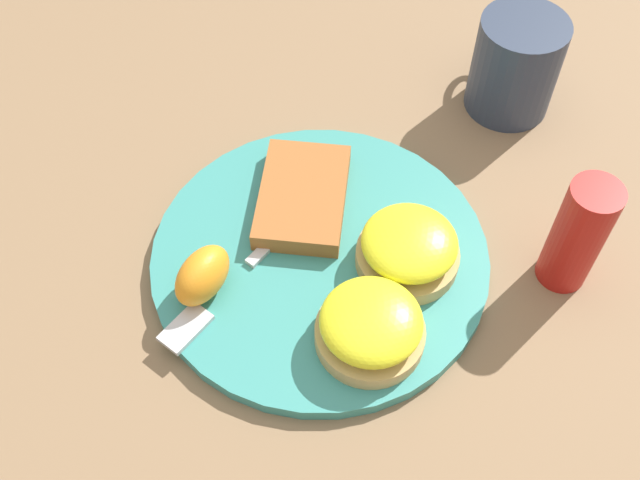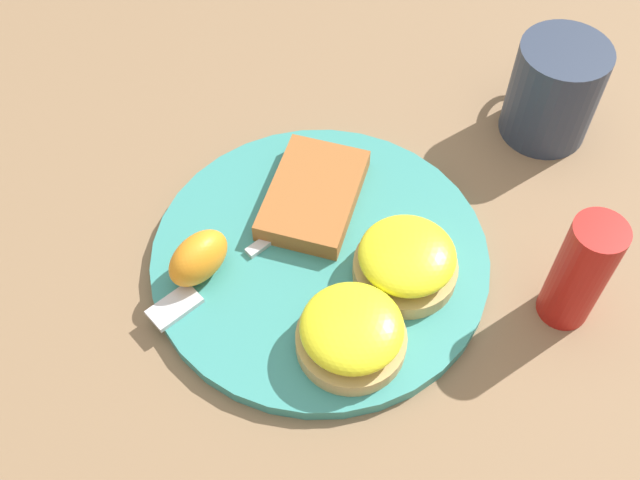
{
  "view_description": "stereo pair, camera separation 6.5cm",
  "coord_description": "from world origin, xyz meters",
  "px_view_note": "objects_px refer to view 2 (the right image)",
  "views": [
    {
      "loc": [
        -0.37,
        0.04,
        0.56
      ],
      "look_at": [
        0.0,
        0.0,
        0.03
      ],
      "focal_mm": 42.0,
      "sensor_mm": 36.0,
      "label": 1
    },
    {
      "loc": [
        -0.38,
        -0.03,
        0.56
      ],
      "look_at": [
        0.0,
        0.0,
        0.03
      ],
      "focal_mm": 42.0,
      "sensor_mm": 36.0,
      "label": 2
    }
  ],
  "objects_px": {
    "sandwich_benedict_left": "(352,333)",
    "condiment_bottle": "(580,272)",
    "cup": "(553,90)",
    "hashbrown_patty": "(314,195)",
    "orange_wedge": "(198,258)",
    "sandwich_benedict_right": "(406,261)",
    "fork": "(240,260)"
  },
  "relations": [
    {
      "from": "sandwich_benedict_left",
      "to": "condiment_bottle",
      "type": "bearing_deg",
      "value": -72.7
    },
    {
      "from": "cup",
      "to": "condiment_bottle",
      "type": "xyz_separation_m",
      "value": [
        -0.22,
        0.0,
        0.01
      ]
    },
    {
      "from": "cup",
      "to": "hashbrown_patty",
      "type": "bearing_deg",
      "value": 119.05
    },
    {
      "from": "sandwich_benedict_left",
      "to": "orange_wedge",
      "type": "xyz_separation_m",
      "value": [
        0.06,
        0.13,
        0.0
      ]
    },
    {
      "from": "orange_wedge",
      "to": "cup",
      "type": "distance_m",
      "value": 0.38
    },
    {
      "from": "condiment_bottle",
      "to": "sandwich_benedict_right",
      "type": "bearing_deg",
      "value": 83.41
    },
    {
      "from": "hashbrown_patty",
      "to": "fork",
      "type": "xyz_separation_m",
      "value": [
        -0.07,
        0.06,
        -0.01
      ]
    },
    {
      "from": "sandwich_benedict_right",
      "to": "hashbrown_patty",
      "type": "distance_m",
      "value": 0.11
    },
    {
      "from": "sandwich_benedict_left",
      "to": "cup",
      "type": "distance_m",
      "value": 0.33
    },
    {
      "from": "sandwich_benedict_left",
      "to": "sandwich_benedict_right",
      "type": "distance_m",
      "value": 0.08
    },
    {
      "from": "sandwich_benedict_left",
      "to": "cup",
      "type": "height_order",
      "value": "cup"
    },
    {
      "from": "sandwich_benedict_right",
      "to": "fork",
      "type": "distance_m",
      "value": 0.15
    },
    {
      "from": "sandwich_benedict_right",
      "to": "fork",
      "type": "relative_size",
      "value": 0.54
    },
    {
      "from": "cup",
      "to": "fork",
      "type": "bearing_deg",
      "value": 124.72
    },
    {
      "from": "condiment_bottle",
      "to": "orange_wedge",
      "type": "bearing_deg",
      "value": 88.99
    },
    {
      "from": "sandwich_benedict_left",
      "to": "sandwich_benedict_right",
      "type": "bearing_deg",
      "value": -30.74
    },
    {
      "from": "sandwich_benedict_right",
      "to": "hashbrown_patty",
      "type": "bearing_deg",
      "value": 48.54
    },
    {
      "from": "orange_wedge",
      "to": "hashbrown_patty",
      "type": "bearing_deg",
      "value": -46.87
    },
    {
      "from": "hashbrown_patty",
      "to": "orange_wedge",
      "type": "relative_size",
      "value": 1.96
    },
    {
      "from": "sandwich_benedict_right",
      "to": "cup",
      "type": "height_order",
      "value": "cup"
    },
    {
      "from": "sandwich_benedict_left",
      "to": "condiment_bottle",
      "type": "distance_m",
      "value": 0.19
    },
    {
      "from": "hashbrown_patty",
      "to": "orange_wedge",
      "type": "distance_m",
      "value": 0.13
    },
    {
      "from": "sandwich_benedict_left",
      "to": "cup",
      "type": "xyz_separation_m",
      "value": [
        0.27,
        -0.18,
        0.02
      ]
    },
    {
      "from": "orange_wedge",
      "to": "fork",
      "type": "distance_m",
      "value": 0.04
    },
    {
      "from": "sandwich_benedict_left",
      "to": "hashbrown_patty",
      "type": "xyz_separation_m",
      "value": [
        0.15,
        0.04,
        -0.01
      ]
    },
    {
      "from": "orange_wedge",
      "to": "fork",
      "type": "height_order",
      "value": "orange_wedge"
    },
    {
      "from": "cup",
      "to": "sandwich_benedict_left",
      "type": "bearing_deg",
      "value": 146.07
    },
    {
      "from": "fork",
      "to": "condiment_bottle",
      "type": "height_order",
      "value": "condiment_bottle"
    },
    {
      "from": "hashbrown_patty",
      "to": "orange_wedge",
      "type": "bearing_deg",
      "value": 133.13
    },
    {
      "from": "condiment_bottle",
      "to": "cup",
      "type": "bearing_deg",
      "value": -0.76
    },
    {
      "from": "orange_wedge",
      "to": "cup",
      "type": "xyz_separation_m",
      "value": [
        0.21,
        -0.32,
        0.02
      ]
    },
    {
      "from": "fork",
      "to": "hashbrown_patty",
      "type": "bearing_deg",
      "value": -39.36
    }
  ]
}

